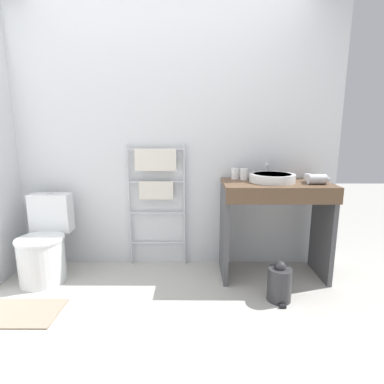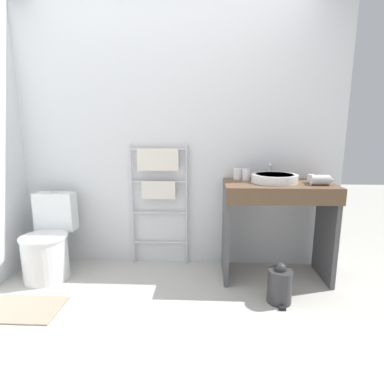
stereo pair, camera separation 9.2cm
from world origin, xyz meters
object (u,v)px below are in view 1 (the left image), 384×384
Objects in this scene: cup_near_wall at (235,174)px; trash_bin at (279,283)px; towel_radiator at (156,182)px; toilet at (44,247)px; sink_basin at (272,178)px; hair_dryer at (317,179)px; cup_near_edge at (244,174)px.

cup_near_wall is 1.03m from trash_bin.
trash_bin is (0.29, -0.61, -0.78)m from cup_near_wall.
towel_radiator is 11.84× the size of cup_near_wall.
sink_basin is at bearing 2.86° from toilet.
cup_near_edge is at bearing 159.20° from hair_dryer.
hair_dryer is (1.40, -0.30, 0.08)m from towel_radiator.
trash_bin is (2.01, -0.35, -0.15)m from toilet.
hair_dryer is (0.66, -0.26, -0.01)m from cup_near_wall.
cup_near_wall is (-0.30, 0.16, 0.01)m from sink_basin.
cup_near_edge is 0.32× the size of trash_bin.
cup_near_wall is 0.97× the size of cup_near_edge.
trash_bin is at bearing -136.86° from hair_dryer.
towel_radiator is 1.40m from trash_bin.
cup_near_wall is (1.72, 0.26, 0.63)m from toilet.
sink_basin reaches higher than toilet.
sink_basin is at bearing 163.61° from hair_dryer.
toilet is 1.92m from cup_near_edge.
cup_near_wall is 0.09m from cup_near_edge.
towel_radiator is 0.83m from cup_near_edge.
hair_dryer is 0.93m from trash_bin.
trash_bin is (-0.02, -0.45, -0.77)m from sink_basin.
trash_bin is at bearing -32.26° from towel_radiator.
toilet is 1.16m from towel_radiator.
toilet is 2.32× the size of trash_bin.
toilet is at bearing 170.07° from trash_bin.
toilet is at bearing -177.14° from sink_basin.
hair_dryer is at bearing -12.15° from towel_radiator.
toilet is at bearing -173.06° from cup_near_edge.
trash_bin is at bearing -9.93° from toilet.
cup_near_edge is (-0.23, 0.12, 0.01)m from sink_basin.
hair_dryer reaches higher than toilet.
towel_radiator reaches higher than trash_bin.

